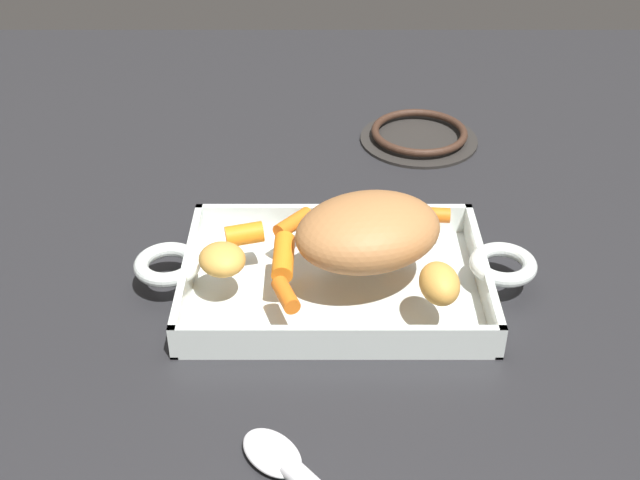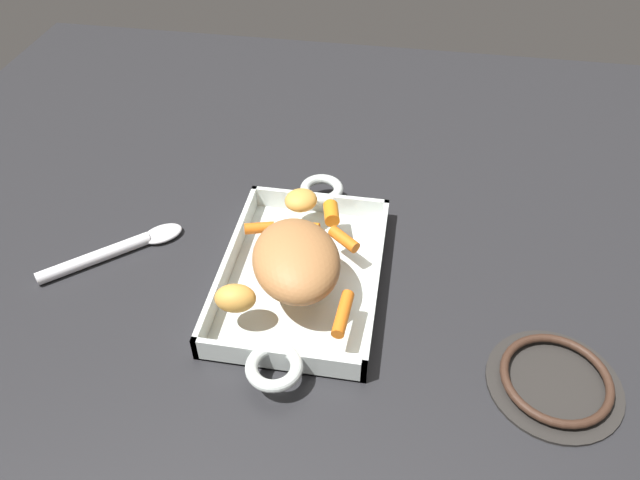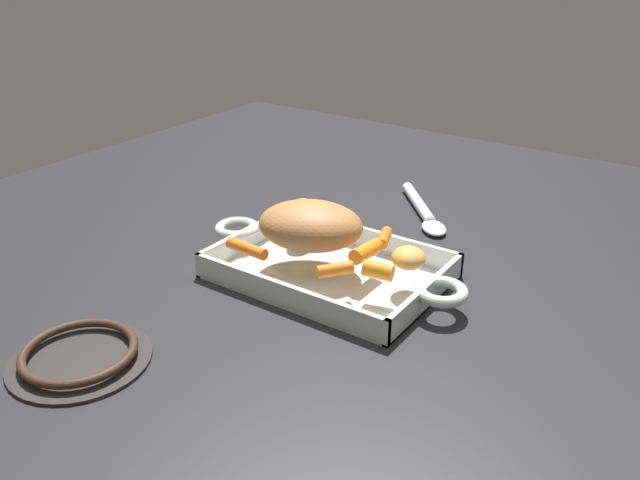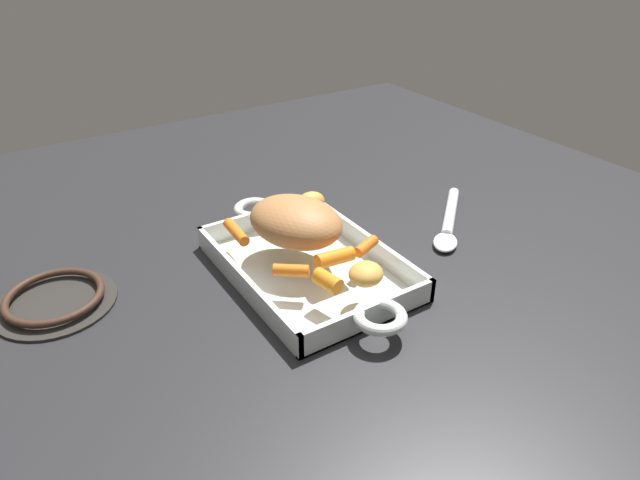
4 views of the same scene
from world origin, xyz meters
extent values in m
plane|color=#232326|center=(0.00, 0.00, 0.00)|extent=(1.64, 1.64, 0.00)
cube|color=silver|center=(0.00, 0.00, 0.00)|extent=(0.33, 0.23, 0.01)
cube|color=silver|center=(0.00, 0.11, 0.02)|extent=(0.33, 0.01, 0.04)
cube|color=silver|center=(0.00, -0.11, 0.02)|extent=(0.33, 0.01, 0.04)
cube|color=silver|center=(0.16, 0.00, 0.02)|extent=(0.01, 0.23, 0.04)
cube|color=silver|center=(-0.16, 0.00, 0.02)|extent=(0.01, 0.23, 0.04)
torus|color=silver|center=(0.18, 0.00, 0.03)|extent=(0.07, 0.07, 0.02)
torus|color=silver|center=(-0.18, 0.00, 0.03)|extent=(0.07, 0.07, 0.02)
ellipsoid|color=#AD7241|center=(0.03, 0.00, 0.08)|extent=(0.19, 0.17, 0.07)
cylinder|color=orange|center=(-0.06, -0.01, 0.05)|extent=(0.02, 0.06, 0.03)
cylinder|color=orange|center=(-0.05, -0.08, 0.05)|extent=(0.03, 0.05, 0.02)
cylinder|color=orange|center=(0.10, 0.08, 0.05)|extent=(0.07, 0.02, 0.02)
cylinder|color=orange|center=(-0.10, 0.03, 0.05)|extent=(0.05, 0.03, 0.03)
cylinder|color=orange|center=(-0.05, 0.06, 0.05)|extent=(0.05, 0.05, 0.02)
ellipsoid|color=gold|center=(0.10, -0.07, 0.06)|extent=(0.05, 0.06, 0.04)
ellipsoid|color=gold|center=(-0.12, -0.02, 0.06)|extent=(0.07, 0.07, 0.03)
cylinder|color=#282623|center=(0.13, 0.35, 0.00)|extent=(0.17, 0.17, 0.01)
torus|color=#382319|center=(0.13, 0.35, 0.01)|extent=(0.14, 0.14, 0.01)
cylinder|color=white|center=(0.01, -0.32, 0.01)|extent=(0.13, 0.15, 0.02)
ellipsoid|color=white|center=(-0.06, -0.24, 0.01)|extent=(0.07, 0.08, 0.01)
camera|label=1|loc=(-0.02, -0.72, 0.56)|focal=45.73mm
camera|label=2|loc=(0.62, 0.13, 0.67)|focal=34.10mm
camera|label=3|loc=(-0.49, 0.73, 0.48)|focal=36.88mm
camera|label=4|loc=(-0.63, 0.38, 0.50)|focal=31.40mm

